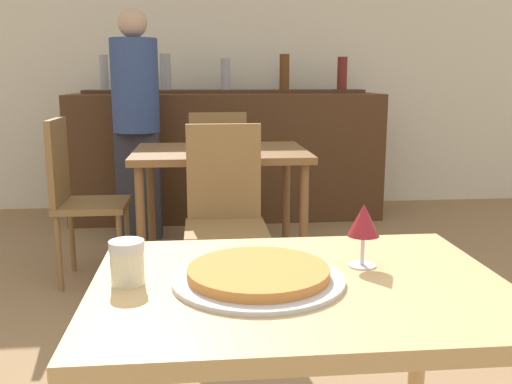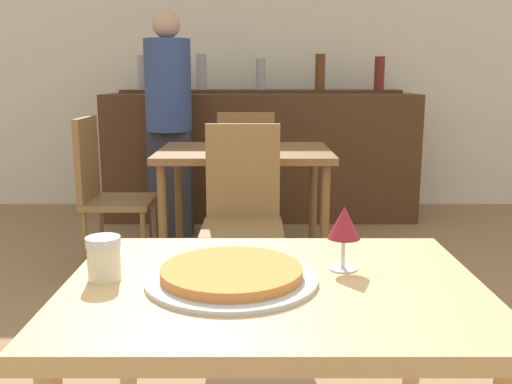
{
  "view_description": "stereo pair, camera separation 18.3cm",
  "coord_description": "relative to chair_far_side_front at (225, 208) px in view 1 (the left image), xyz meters",
  "views": [
    {
      "loc": [
        -0.22,
        -1.24,
        1.2
      ],
      "look_at": [
        -0.05,
        0.55,
        0.84
      ],
      "focal_mm": 40.0,
      "sensor_mm": 36.0,
      "label": 1
    },
    {
      "loc": [
        -0.04,
        -1.25,
        1.2
      ],
      "look_at": [
        -0.05,
        0.55,
        0.84
      ],
      "focal_mm": 40.0,
      "sensor_mm": 36.0,
      "label": 2
    }
  ],
  "objects": [
    {
      "name": "dining_table_far",
      "position": [
        -0.0,
        0.55,
        0.13
      ],
      "size": [
        1.01,
        0.77,
        0.78
      ],
      "color": "brown",
      "rests_on": "ground_plane"
    },
    {
      "name": "person_standing",
      "position": [
        -0.58,
        1.46,
        0.35
      ],
      "size": [
        0.34,
        0.34,
        1.67
      ],
      "color": "#2D2D38",
      "rests_on": "ground_plane"
    },
    {
      "name": "chair_far_side_left",
      "position": [
        -0.84,
        0.55,
        0.0
      ],
      "size": [
        0.4,
        0.4,
        0.97
      ],
      "rotation": [
        0.0,
        0.0,
        1.57
      ],
      "color": "olive",
      "rests_on": "ground_plane"
    },
    {
      "name": "cheese_shaker",
      "position": [
        -0.29,
        -1.53,
        0.24
      ],
      "size": [
        0.08,
        0.08,
        0.1
      ],
      "color": "beige",
      "rests_on": "dining_table_near"
    },
    {
      "name": "bar_counter",
      "position": [
        0.11,
        2.04,
        -0.02
      ],
      "size": [
        2.6,
        0.56,
        1.06
      ],
      "color": "#4C2D19",
      "rests_on": "ground_plane"
    },
    {
      "name": "pizza_tray",
      "position": [
        0.01,
        -1.55,
        0.2
      ],
      "size": [
        0.4,
        0.4,
        0.04
      ],
      "color": "#B7B7BC",
      "rests_on": "dining_table_near"
    },
    {
      "name": "wall_back",
      "position": [
        0.11,
        2.55,
        0.85
      ],
      "size": [
        8.0,
        0.05,
        2.8
      ],
      "color": "silver",
      "rests_on": "ground_plane"
    },
    {
      "name": "dining_table_near",
      "position": [
        0.11,
        -1.55,
        0.09
      ],
      "size": [
        0.96,
        0.72,
        0.74
      ],
      "color": "tan",
      "rests_on": "ground_plane"
    },
    {
      "name": "chair_far_side_front",
      "position": [
        0.0,
        0.0,
        0.0
      ],
      "size": [
        0.4,
        0.4,
        0.97
      ],
      "color": "olive",
      "rests_on": "ground_plane"
    },
    {
      "name": "wine_glass",
      "position": [
        0.28,
        -1.46,
        0.3
      ],
      "size": [
        0.08,
        0.08,
        0.16
      ],
      "color": "silver",
      "rests_on": "dining_table_near"
    },
    {
      "name": "bar_back_shelf",
      "position": [
        0.13,
        2.18,
        0.58
      ],
      "size": [
        2.39,
        0.24,
        0.33
      ],
      "color": "#4C2D19",
      "rests_on": "bar_counter"
    },
    {
      "name": "chair_far_side_back",
      "position": [
        0.0,
        1.1,
        0.0
      ],
      "size": [
        0.4,
        0.4,
        0.97
      ],
      "rotation": [
        0.0,
        0.0,
        3.14
      ],
      "color": "olive",
      "rests_on": "ground_plane"
    }
  ]
}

